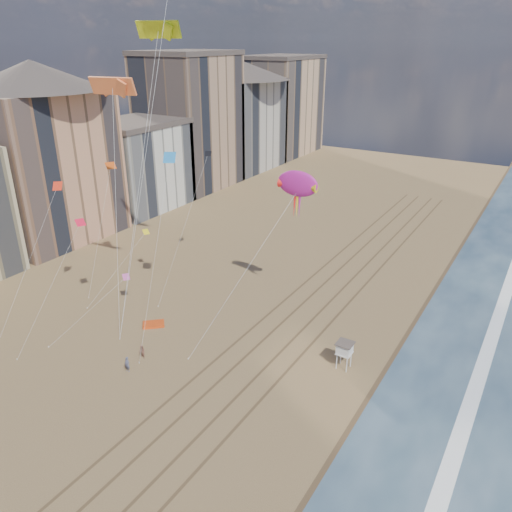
# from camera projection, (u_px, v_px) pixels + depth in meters

# --- Properties ---
(ground) EXTENTS (260.00, 260.00, 0.00)m
(ground) POSITION_uv_depth(u_px,v_px,m) (83.00, 490.00, 37.70)
(ground) COLOR brown
(ground) RESTS_ON ground
(wet_sand) EXTENTS (260.00, 260.00, 0.00)m
(wet_sand) POSITION_uv_depth(u_px,v_px,m) (456.00, 323.00, 59.84)
(wet_sand) COLOR #42301E
(wet_sand) RESTS_ON ground
(foam) EXTENTS (260.00, 260.00, 0.00)m
(foam) POSITION_uv_depth(u_px,v_px,m) (494.00, 333.00, 57.83)
(foam) COLOR white
(foam) RESTS_ON ground
(tracks) EXTENTS (7.68, 120.00, 0.01)m
(tracks) POSITION_uv_depth(u_px,v_px,m) (296.00, 322.00, 59.90)
(tracks) COLOR brown
(tracks) RESTS_ON ground
(buildings) EXTENTS (34.72, 131.35, 29.00)m
(buildings) POSITION_uv_depth(u_px,v_px,m) (172.00, 130.00, 105.35)
(buildings) COLOR #C6B284
(buildings) RESTS_ON ground
(lifeguard_stand) EXTENTS (1.67, 1.67, 3.01)m
(lifeguard_stand) POSITION_uv_depth(u_px,v_px,m) (345.00, 349.00, 50.79)
(lifeguard_stand) COLOR silver
(lifeguard_stand) RESTS_ON ground
(grounded_kite) EXTENTS (2.91, 2.85, 0.28)m
(grounded_kite) POSITION_uv_depth(u_px,v_px,m) (154.00, 324.00, 59.24)
(grounded_kite) COLOR #D54112
(grounded_kite) RESTS_ON ground
(show_kite) EXTENTS (4.78, 8.02, 21.94)m
(show_kite) POSITION_uv_depth(u_px,v_px,m) (298.00, 184.00, 55.86)
(show_kite) COLOR #B31B86
(show_kite) RESTS_ON ground
(kite_flyer_a) EXTENTS (0.62, 0.42, 1.68)m
(kite_flyer_a) POSITION_uv_depth(u_px,v_px,m) (127.00, 364.00, 50.82)
(kite_flyer_a) COLOR #52546A
(kite_flyer_a) RESTS_ON ground
(kite_flyer_b) EXTENTS (0.88, 0.79, 1.48)m
(kite_flyer_b) POSITION_uv_depth(u_px,v_px,m) (142.00, 352.00, 53.02)
(kite_flyer_b) COLOR #985F4D
(kite_flyer_b) RESTS_ON ground
(parafoils) EXTENTS (12.52, 9.38, 15.95)m
(parafoils) POSITION_uv_depth(u_px,v_px,m) (150.00, 14.00, 49.90)
(parafoils) COLOR black
(parafoils) RESTS_ON ground
(small_kites) EXTENTS (16.52, 18.76, 16.64)m
(small_kites) POSITION_uv_depth(u_px,v_px,m) (127.00, 192.00, 59.05)
(small_kites) COLOR black
(small_kites) RESTS_ON ground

